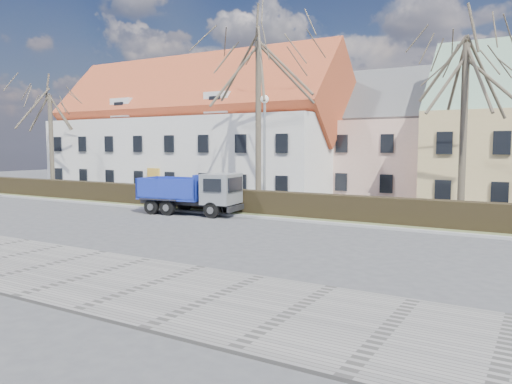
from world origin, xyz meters
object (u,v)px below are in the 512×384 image
Objects in this scene: streetlight at (265,153)px; cart_frame at (218,210)px; parked_car_a at (204,191)px; dump_truck at (186,193)px.

streetlight reaches higher than cart_frame.
streetlight is 8.12m from parked_car_a.
parked_car_a is at bearing 154.88° from streetlight.
dump_truck reaches higher than cart_frame.
cart_frame is 7.68m from parked_car_a.
streetlight is at bearing -115.72° from parked_car_a.
dump_truck is 5.12m from streetlight.
dump_truck is 2.08m from cart_frame.
dump_truck is at bearing -138.75° from streetlight.
parked_car_a is (-5.19, 5.65, 0.38)m from cart_frame.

